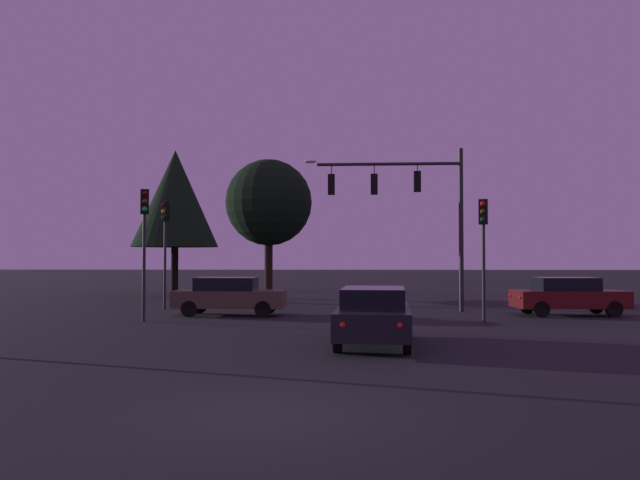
% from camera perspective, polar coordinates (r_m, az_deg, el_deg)
% --- Properties ---
extents(ground_plane, '(168.00, 168.00, 0.00)m').
position_cam_1_polar(ground_plane, '(33.82, -0.13, -5.54)').
color(ground_plane, black).
rests_on(ground_plane, ground).
extents(traffic_signal_mast_arm, '(6.89, 0.50, 7.03)m').
position_cam_1_polar(traffic_signal_mast_arm, '(27.24, 8.26, 3.82)').
color(traffic_signal_mast_arm, '#232326').
rests_on(traffic_signal_mast_arm, ground).
extents(traffic_light_corner_left, '(0.37, 0.39, 4.79)m').
position_cam_1_polar(traffic_light_corner_left, '(23.37, -15.81, 1.03)').
color(traffic_light_corner_left, '#232326').
rests_on(traffic_light_corner_left, ground).
extents(traffic_light_corner_right, '(0.37, 0.39, 4.83)m').
position_cam_1_polar(traffic_light_corner_right, '(28.69, -14.04, 0.59)').
color(traffic_light_corner_right, '#232326').
rests_on(traffic_light_corner_right, ground).
extents(traffic_light_median, '(0.37, 0.39, 4.40)m').
position_cam_1_polar(traffic_light_median, '(22.87, 14.75, 0.43)').
color(traffic_light_median, '#232326').
rests_on(traffic_light_median, ground).
extents(car_nearside_lane, '(2.24, 4.70, 1.52)m').
position_cam_1_polar(car_nearside_lane, '(16.65, 4.94, -6.84)').
color(car_nearside_lane, black).
rests_on(car_nearside_lane, ground).
extents(car_crossing_left, '(4.50, 1.88, 1.52)m').
position_cam_1_polar(car_crossing_left, '(25.24, -8.33, -5.05)').
color(car_crossing_left, '#473828').
rests_on(car_crossing_left, ground).
extents(car_crossing_right, '(4.45, 1.96, 1.52)m').
position_cam_1_polar(car_crossing_right, '(26.78, 21.79, -4.76)').
color(car_crossing_right, '#4C0F0F').
rests_on(car_crossing_right, ground).
extents(tree_behind_sign, '(5.19, 5.19, 8.82)m').
position_cam_1_polar(tree_behind_sign, '(38.63, -13.14, 3.71)').
color(tree_behind_sign, black).
rests_on(tree_behind_sign, ground).
extents(tree_left_far, '(3.65, 3.65, 8.11)m').
position_cam_1_polar(tree_left_far, '(43.46, -4.62, 3.52)').
color(tree_left_far, black).
rests_on(tree_left_far, ground).
extents(tree_center_horizon, '(4.43, 4.43, 7.36)m').
position_cam_1_polar(tree_center_horizon, '(32.05, -4.72, 3.40)').
color(tree_center_horizon, black).
rests_on(tree_center_horizon, ground).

